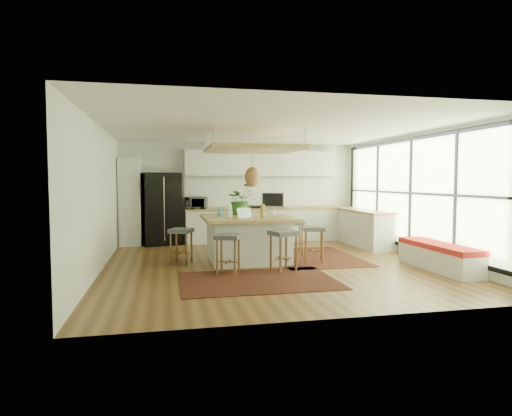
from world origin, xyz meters
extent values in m
plane|color=#513217|center=(0.00, 0.00, 0.00)|extent=(7.00, 7.00, 0.00)
plane|color=white|center=(0.00, 0.00, 2.70)|extent=(7.00, 7.00, 0.00)
plane|color=silver|center=(0.00, 3.50, 1.35)|extent=(6.50, 0.00, 6.50)
plane|color=silver|center=(0.00, -3.50, 1.35)|extent=(6.50, 0.00, 6.50)
plane|color=silver|center=(-3.25, 0.00, 1.35)|extent=(0.00, 7.00, 7.00)
plane|color=silver|center=(3.25, 0.00, 1.35)|extent=(0.00, 7.00, 7.00)
cube|color=silver|center=(-2.95, 3.18, 1.12)|extent=(0.55, 0.60, 2.25)
cube|color=silver|center=(0.55, 3.18, 0.44)|extent=(4.20, 0.60, 0.88)
cube|color=olive|center=(0.55, 3.18, 0.90)|extent=(4.24, 0.64, 0.05)
cube|color=white|center=(0.55, 3.48, 1.35)|extent=(4.20, 0.02, 0.80)
cube|color=silver|center=(0.55, 3.32, 2.15)|extent=(4.20, 0.34, 0.70)
cube|color=silver|center=(2.93, 2.00, 0.44)|extent=(0.60, 2.50, 0.88)
cube|color=olive|center=(2.93, 2.00, 0.90)|extent=(0.64, 2.54, 0.05)
cube|color=black|center=(-0.57, -1.37, 0.01)|extent=(2.60, 1.80, 0.01)
cube|color=black|center=(1.08, 0.55, 0.01)|extent=(1.80, 2.60, 0.01)
imported|color=#A5A5AA|center=(-1.25, 3.20, 1.12)|extent=(0.61, 0.41, 0.38)
imported|color=#1E4C19|center=(-0.45, 0.98, 1.19)|extent=(0.85, 0.88, 0.53)
imported|color=white|center=(-0.90, 0.92, 0.96)|extent=(0.26, 0.26, 0.05)
cylinder|color=#31AEC6|center=(-0.94, 0.59, 1.03)|extent=(0.07, 0.07, 0.19)
cylinder|color=white|center=(-0.79, 0.34, 1.03)|extent=(0.07, 0.07, 0.19)
cylinder|color=olive|center=(-0.14, 0.19, 1.03)|extent=(0.07, 0.07, 0.19)
cylinder|color=white|center=(-0.04, 0.54, 1.03)|extent=(0.07, 0.07, 0.19)
camera|label=1|loc=(-2.07, -8.32, 1.68)|focal=30.20mm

